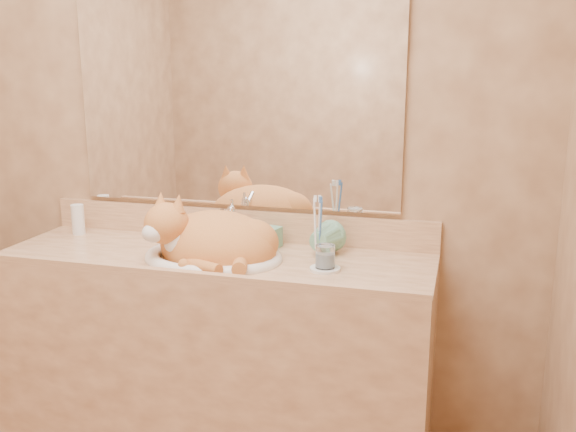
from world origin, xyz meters
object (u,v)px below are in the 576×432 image
(cat, at_px, (210,238))
(toothbrush_cup, at_px, (318,243))
(water_glass, at_px, (325,256))
(vanity_counter, at_px, (215,364))
(soap_dispenser, at_px, (258,230))
(sink_basin, at_px, (213,238))

(cat, bearing_deg, toothbrush_cup, 30.59)
(cat, xyz_separation_m, toothbrush_cup, (0.37, 0.11, -0.02))
(water_glass, bearing_deg, vanity_counter, 174.53)
(soap_dispenser, bearing_deg, toothbrush_cup, 9.96)
(vanity_counter, distance_m, cat, 0.50)
(cat, height_order, water_glass, cat)
(sink_basin, xyz_separation_m, cat, (-0.01, -0.01, 0.00))
(vanity_counter, relative_size, cat, 3.52)
(sink_basin, height_order, toothbrush_cup, sink_basin)
(vanity_counter, height_order, cat, cat)
(cat, relative_size, soap_dispenser, 2.57)
(sink_basin, distance_m, toothbrush_cup, 0.38)
(soap_dispenser, bearing_deg, vanity_counter, -131.66)
(sink_basin, xyz_separation_m, soap_dispenser, (0.13, 0.12, 0.01))
(vanity_counter, bearing_deg, sink_basin, -56.45)
(water_glass, bearing_deg, sink_basin, 177.09)
(vanity_counter, distance_m, sink_basin, 0.50)
(vanity_counter, xyz_separation_m, cat, (0.01, -0.03, 0.50))
(vanity_counter, xyz_separation_m, water_glass, (0.43, -0.04, 0.47))
(soap_dispenser, xyz_separation_m, toothbrush_cup, (0.23, -0.01, -0.03))
(sink_basin, xyz_separation_m, toothbrush_cup, (0.36, 0.10, -0.02))
(cat, relative_size, toothbrush_cup, 3.75)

